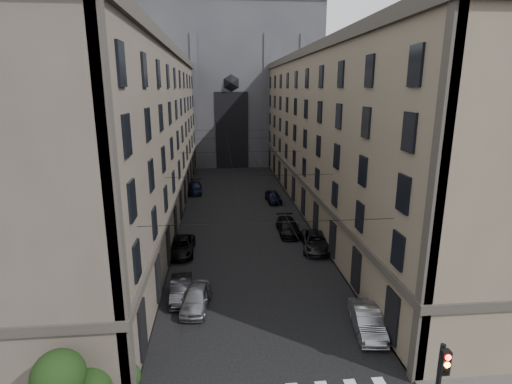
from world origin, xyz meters
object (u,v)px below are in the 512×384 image
object	(u,v)px
car_left_near	(196,298)
car_left_far	(194,188)
car_right_midfar	(288,227)
gothic_tower	(229,72)
car_left_midnear	(181,289)
car_right_midnear	(316,241)
car_right_near	(367,320)
car_right_far	(273,197)
car_left_midfar	(181,246)

from	to	relation	value
car_left_near	car_left_far	size ratio (longest dim) A/B	0.83
car_left_near	car_right_midfar	distance (m)	16.27
gothic_tower	car_left_midnear	world-z (taller)	gothic_tower
car_right_midnear	car_left_far	bearing A→B (deg)	127.28
car_right_midnear	gothic_tower	bearing A→B (deg)	104.89
car_left_near	car_right_near	world-z (taller)	car_right_near
car_left_midnear	car_left_far	xyz separation A→B (m)	(-0.65, 30.02, 0.06)
car_left_near	car_left_midnear	world-z (taller)	car_left_near
car_left_far	car_right_near	distance (m)	37.26
gothic_tower	car_left_near	size ratio (longest dim) A/B	13.43
car_right_midnear	car_right_far	size ratio (longest dim) A/B	1.24
car_left_midnear	car_right_midfar	distance (m)	15.77
car_left_near	car_right_far	world-z (taller)	car_right_far
car_left_midnear	car_left_far	distance (m)	30.03
car_left_midfar	car_right_far	xyz separation A→B (m)	(10.65, 16.11, 0.04)
car_left_near	car_right_far	distance (m)	27.11
car_left_midfar	car_right_far	distance (m)	19.32
gothic_tower	car_right_near	world-z (taller)	gothic_tower
car_right_midfar	car_right_far	xyz separation A→B (m)	(0.09, 11.91, -0.00)
car_left_midnear	car_right_near	distance (m)	12.79
car_left_midfar	car_left_far	xyz separation A→B (m)	(0.04, 21.93, 0.06)
car_left_near	car_left_midnear	distance (m)	1.80
car_right_far	car_left_near	bearing A→B (deg)	-112.69
car_left_midnear	car_right_midnear	world-z (taller)	car_right_midnear
gothic_tower	car_left_midnear	size ratio (longest dim) A/B	13.63
car_left_midfar	car_right_midfar	bearing A→B (deg)	22.27
car_left_midnear	car_left_midfar	bearing A→B (deg)	92.06
car_right_midfar	car_right_far	bearing A→B (deg)	89.74
car_left_near	car_right_midfar	xyz separation A→B (m)	(8.77, 13.70, 0.01)
car_right_midfar	car_left_near	bearing A→B (deg)	-122.43
gothic_tower	car_right_near	distance (m)	66.85
car_left_midnear	car_right_midnear	distance (m)	14.17
car_left_midfar	car_right_midfar	size ratio (longest dim) A/B	0.98
car_left_far	gothic_tower	bearing A→B (deg)	75.95
car_left_midnear	gothic_tower	bearing A→B (deg)	81.90
car_left_midnear	car_right_midnear	xyz separation A→B (m)	(11.72, 7.97, 0.05)
car_left_midfar	car_right_far	bearing A→B (deg)	57.12
gothic_tower	car_left_far	world-z (taller)	gothic_tower
car_right_far	car_right_near	bearing A→B (deg)	-90.22
car_right_near	gothic_tower	bearing A→B (deg)	102.65
car_left_near	car_right_near	bearing A→B (deg)	-12.02
car_left_far	car_left_midfar	bearing A→B (deg)	-92.22
car_left_near	car_left_midnear	bearing A→B (deg)	135.48
car_left_midnear	car_left_midfar	world-z (taller)	same
car_left_midfar	car_right_far	world-z (taller)	car_right_far
gothic_tower	car_left_far	bearing A→B (deg)	-101.93
car_left_midnear	car_left_far	world-z (taller)	car_left_far
car_right_midnear	car_right_far	bearing A→B (deg)	104.14
car_left_midnear	car_right_midfar	bearing A→B (deg)	48.42
car_left_near	car_right_midfar	size ratio (longest dim) A/B	0.84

